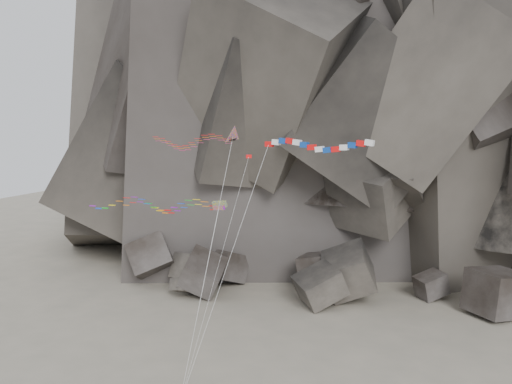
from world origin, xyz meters
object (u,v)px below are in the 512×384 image
(pennant_kite, at_px, (234,209))
(parafoil_kite, at_px, (149,204))
(banner_kite, at_px, (316,146))
(delta_kite, at_px, (188,141))

(pennant_kite, bearing_deg, parafoil_kite, 156.32)
(banner_kite, bearing_deg, parafoil_kite, -165.34)
(banner_kite, height_order, pennant_kite, banner_kite)
(banner_kite, relative_size, parafoil_kite, 1.34)
(delta_kite, height_order, banner_kite, delta_kite)
(delta_kite, relative_size, pennant_kite, 1.14)
(delta_kite, relative_size, parafoil_kite, 1.41)
(delta_kite, xyz_separation_m, pennant_kite, (4.09, 1.60, -6.69))
(parafoil_kite, relative_size, pennant_kite, 0.81)
(delta_kite, relative_size, banner_kite, 1.05)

